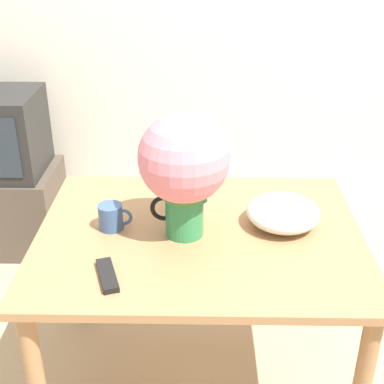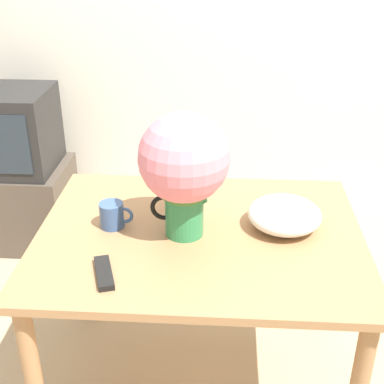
% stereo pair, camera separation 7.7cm
% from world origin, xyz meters
% --- Properties ---
extents(wall_back, '(8.00, 0.05, 2.60)m').
position_xyz_m(wall_back, '(0.00, 1.66, 1.30)').
color(wall_back, silver).
rests_on(wall_back, ground_plane).
extents(table, '(1.18, 0.92, 0.75)m').
position_xyz_m(table, '(-0.10, 0.13, 0.64)').
color(table, '#A3754C').
rests_on(table, ground_plane).
extents(flower_vase, '(0.31, 0.31, 0.46)m').
position_xyz_m(flower_vase, '(-0.15, 0.12, 1.01)').
color(flower_vase, '#2D844C').
rests_on(flower_vase, table).
extents(coffee_mug, '(0.12, 0.09, 0.10)m').
position_xyz_m(coffee_mug, '(-0.42, 0.15, 0.80)').
color(coffee_mug, '#385689').
rests_on(coffee_mug, table).
extents(white_bowl, '(0.27, 0.27, 0.11)m').
position_xyz_m(white_bowl, '(0.21, 0.19, 0.80)').
color(white_bowl, silver).
rests_on(white_bowl, table).
extents(remote_control, '(0.10, 0.18, 0.02)m').
position_xyz_m(remote_control, '(-0.39, -0.15, 0.76)').
color(remote_control, black).
rests_on(remote_control, table).
extents(tv_stand, '(0.56, 0.48, 0.48)m').
position_xyz_m(tv_stand, '(-1.21, 1.22, 0.24)').
color(tv_stand, '#4C4238').
rests_on(tv_stand, ground_plane).
extents(tv_set, '(0.46, 0.44, 0.46)m').
position_xyz_m(tv_set, '(-1.21, 1.22, 0.71)').
color(tv_set, black).
rests_on(tv_set, tv_stand).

